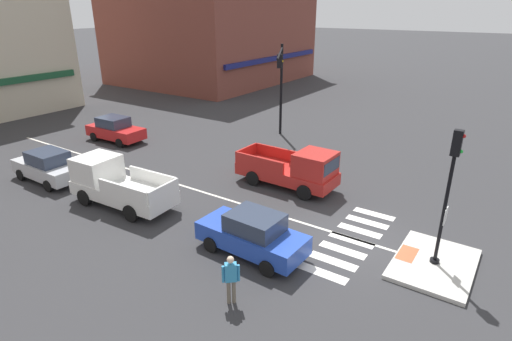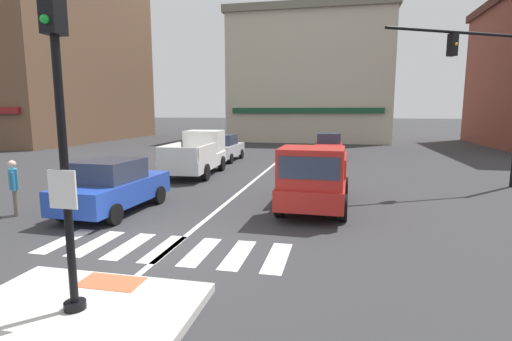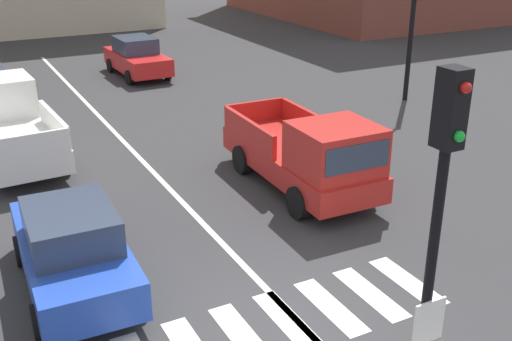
{
  "view_description": "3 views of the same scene",
  "coord_description": "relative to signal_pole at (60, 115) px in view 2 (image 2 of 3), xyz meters",
  "views": [
    {
      "loc": [
        -13.67,
        -4.59,
        8.55
      ],
      "look_at": [
        0.81,
        5.19,
        1.53
      ],
      "focal_mm": 28.92,
      "sensor_mm": 36.0,
      "label": 1
    },
    {
      "loc": [
        3.83,
        -7.73,
        3.12
      ],
      "look_at": [
        1.11,
        4.91,
        1.12
      ],
      "focal_mm": 27.31,
      "sensor_mm": 36.0,
      "label": 2
    },
    {
      "loc": [
        -4.52,
        -7.31,
        6.33
      ],
      "look_at": [
        1.47,
        4.08,
        1.03
      ],
      "focal_mm": 43.18,
      "sensor_mm": 36.0,
      "label": 3
    }
  ],
  "objects": [
    {
      "name": "ground_plane",
      "position": [
        0.0,
        2.95,
        -3.05
      ],
      "size": [
        300.0,
        300.0,
        0.0
      ],
      "primitive_type": "plane",
      "color": "#333335"
    },
    {
      "name": "traffic_island",
      "position": [
        0.0,
        0.01,
        -2.98
      ],
      "size": [
        3.58,
        2.58,
        0.15
      ],
      "primitive_type": "cube",
      "color": "beige",
      "rests_on": "ground"
    },
    {
      "name": "tactile_pad_front",
      "position": [
        0.0,
        0.95,
        -2.9
      ],
      "size": [
        1.1,
        0.6,
        0.01
      ],
      "primitive_type": "cube",
      "color": "#DB5B38",
      "rests_on": "traffic_island"
    },
    {
      "name": "signal_pole",
      "position": [
        0.0,
        0.0,
        0.0
      ],
      "size": [
        0.44,
        0.38,
        4.82
      ],
      "color": "black",
      "rests_on": "traffic_island"
    },
    {
      "name": "crosswalk_stripe_a",
      "position": [
        -2.61,
        3.07,
        -3.05
      ],
      "size": [
        0.44,
        1.8,
        0.01
      ],
      "primitive_type": "cube",
      "color": "silver",
      "rests_on": "ground"
    },
    {
      "name": "crosswalk_stripe_b",
      "position": [
        -1.74,
        3.07,
        -3.05
      ],
      "size": [
        0.44,
        1.8,
        0.01
      ],
      "primitive_type": "cube",
      "color": "silver",
      "rests_on": "ground"
    },
    {
      "name": "crosswalk_stripe_c",
      "position": [
        -0.87,
        3.07,
        -3.05
      ],
      "size": [
        0.44,
        1.8,
        0.01
      ],
      "primitive_type": "cube",
      "color": "silver",
      "rests_on": "ground"
    },
    {
      "name": "crosswalk_stripe_d",
      "position": [
        0.0,
        3.07,
        -3.05
      ],
      "size": [
        0.44,
        1.8,
        0.01
      ],
      "primitive_type": "cube",
      "color": "silver",
      "rests_on": "ground"
    },
    {
      "name": "crosswalk_stripe_e",
      "position": [
        0.87,
        3.07,
        -3.05
      ],
      "size": [
        0.44,
        1.8,
        0.01
      ],
      "primitive_type": "cube",
      "color": "silver",
      "rests_on": "ground"
    },
    {
      "name": "crosswalk_stripe_f",
      "position": [
        1.74,
        3.07,
        -3.05
      ],
      "size": [
        0.44,
        1.8,
        0.01
      ],
      "primitive_type": "cube",
      "color": "silver",
      "rests_on": "ground"
    },
    {
      "name": "crosswalk_stripe_g",
      "position": [
        2.61,
        3.07,
        -3.05
      ],
      "size": [
        0.44,
        1.8,
        0.01
      ],
      "primitive_type": "cube",
      "color": "silver",
      "rests_on": "ground"
    },
    {
      "name": "lane_centre_line",
      "position": [
        0.14,
        12.95,
        -3.05
      ],
      "size": [
        0.14,
        28.0,
        0.01
      ],
      "primitive_type": "cube",
      "color": "silver",
      "rests_on": "ground"
    },
    {
      "name": "traffic_light_mast",
      "position": [
        9.63,
        12.17,
        1.13
      ],
      "size": [
        5.69,
        3.16,
        6.19
      ],
      "color": "black",
      "rests_on": "ground"
    },
    {
      "name": "building_corner_left",
      "position": [
        -26.88,
        30.95,
        8.06
      ],
      "size": [
        15.82,
        21.04,
        22.2
      ],
      "color": "brown",
      "rests_on": "ground"
    },
    {
      "name": "building_corner_right",
      "position": [
        0.65,
        43.13,
        3.44
      ],
      "size": [
        16.16,
        22.33,
        12.94
      ],
      "color": "beige",
      "rests_on": "ground"
    },
    {
      "name": "car_blue_westbound_near",
      "position": [
        -2.93,
        5.77,
        -2.24
      ],
      "size": [
        1.95,
        4.15,
        1.64
      ],
      "color": "#2347B7",
      "rests_on": "ground"
    },
    {
      "name": "car_red_eastbound_distant",
      "position": [
        3.14,
        21.14,
        -2.24
      ],
      "size": [
        1.95,
        4.15,
        1.64
      ],
      "color": "red",
      "rests_on": "ground"
    },
    {
      "name": "car_silver_westbound_distant",
      "position": [
        -3.24,
        18.4,
        -2.24
      ],
      "size": [
        1.85,
        4.1,
        1.64
      ],
      "color": "silver",
      "rests_on": "ground"
    },
    {
      "name": "pickup_truck_red_eastbound_mid",
      "position": [
        3.1,
        7.38,
        -2.07
      ],
      "size": [
        2.15,
        5.14,
        2.08
      ],
      "color": "red",
      "rests_on": "ground"
    },
    {
      "name": "pickup_truck_white_westbound_far",
      "position": [
        -2.99,
        13.34,
        -2.07
      ],
      "size": [
        2.26,
        5.19,
        2.08
      ],
      "color": "white",
      "rests_on": "ground"
    },
    {
      "name": "pedestrian_at_curb_left",
      "position": [
        -5.55,
        4.76,
        -2.07
      ],
      "size": [
        0.4,
        0.43,
        1.67
      ],
      "color": "#6B6051",
      "rests_on": "ground"
    }
  ]
}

